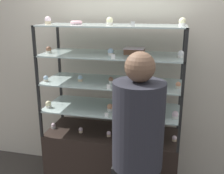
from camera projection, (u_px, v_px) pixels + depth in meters
back_wall at (120, 67)px, 3.02m from camera, size 8.00×0.05×2.60m
display_base at (112, 160)px, 2.90m from camera, size 1.39×0.55×0.68m
display_riser_lower at (112, 109)px, 2.73m from camera, size 1.39×0.55×0.28m
display_riser_middle at (112, 83)px, 2.65m from camera, size 1.39×0.55×0.28m
display_riser_upper at (112, 56)px, 2.57m from camera, size 1.39×0.55×0.28m
display_riser_top at (112, 26)px, 2.49m from camera, size 1.39×0.55×0.28m
layer_cake_centerpiece at (125, 129)px, 2.74m from camera, size 0.16×0.16×0.12m
sheet_cake_frosted at (134, 51)px, 2.56m from camera, size 0.19×0.14×0.06m
cupcake_0 at (53, 126)px, 2.89m from camera, size 0.05×0.05×0.06m
cupcake_1 at (81, 130)px, 2.79m from camera, size 0.05×0.05×0.06m
cupcake_2 at (109, 134)px, 2.71m from camera, size 0.05×0.05×0.06m
cupcake_3 at (140, 135)px, 2.67m from camera, size 0.05×0.05×0.06m
cupcake_4 at (174, 138)px, 2.61m from camera, size 0.05×0.05×0.06m
price_tag_0 at (133, 145)px, 2.50m from camera, size 0.04×0.00×0.04m
cupcake_5 at (48, 104)px, 2.72m from camera, size 0.06×0.06×0.07m
cupcake_6 at (110, 107)px, 2.64m from camera, size 0.06×0.06×0.07m
cupcake_7 at (175, 115)px, 2.45m from camera, size 0.06×0.06×0.07m
price_tag_1 at (106, 115)px, 2.48m from camera, size 0.04×0.00×0.04m
cupcake_8 at (46, 79)px, 2.64m from camera, size 0.05×0.05×0.06m
cupcake_9 at (80, 78)px, 2.66m from camera, size 0.05×0.05×0.06m
cupcake_10 at (111, 80)px, 2.59m from camera, size 0.05×0.05×0.06m
cupcake_11 at (144, 84)px, 2.47m from camera, size 0.05×0.05×0.06m
cupcake_12 at (178, 85)px, 2.42m from camera, size 0.05×0.05×0.06m
price_tag_2 at (109, 87)px, 2.40m from camera, size 0.04×0.00×0.04m
cupcake_13 at (49, 50)px, 2.62m from camera, size 0.06×0.06×0.07m
cupcake_14 at (110, 52)px, 2.50m from camera, size 0.06×0.06×0.07m
cupcake_15 at (181, 54)px, 2.37m from camera, size 0.06×0.06×0.07m
price_tag_3 at (113, 57)px, 2.31m from camera, size 0.04×0.00×0.04m
cupcake_16 at (48, 20)px, 2.57m from camera, size 0.06×0.06×0.07m
cupcake_17 at (109, 21)px, 2.39m from camera, size 0.06×0.06×0.07m
cupcake_18 at (182, 22)px, 2.26m from camera, size 0.06×0.06×0.07m
price_tag_4 at (133, 24)px, 2.19m from camera, size 0.04×0.00×0.04m
donut_glazed at (76, 22)px, 2.57m from camera, size 0.12×0.12×0.03m
customer_figure at (137, 152)px, 2.02m from camera, size 0.39×0.39×1.67m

